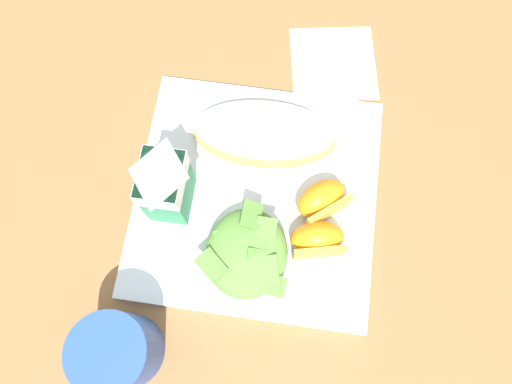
{
  "coord_description": "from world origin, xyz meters",
  "views": [
    {
      "loc": [
        -0.16,
        -0.02,
        0.55
      ],
      "look_at": [
        0.0,
        0.0,
        0.03
      ],
      "focal_mm": 33.3,
      "sensor_mm": 36.0,
      "label": 1
    }
  ],
  "objects_px": {
    "cheesy_pizza_bread": "(262,134)",
    "paper_napkin": "(333,63)",
    "white_plate": "(256,197)",
    "green_salad_pile": "(247,253)",
    "orange_wedge_middle": "(322,201)",
    "milk_carton": "(164,183)",
    "drinking_blue_cup": "(118,352)",
    "orange_wedge_front": "(317,240)"
  },
  "relations": [
    {
      "from": "milk_carton",
      "to": "drinking_blue_cup",
      "type": "bearing_deg",
      "value": 174.12
    },
    {
      "from": "milk_carton",
      "to": "green_salad_pile",
      "type": "bearing_deg",
      "value": -119.51
    },
    {
      "from": "white_plate",
      "to": "cheesy_pizza_bread",
      "type": "height_order",
      "value": "cheesy_pizza_bread"
    },
    {
      "from": "cheesy_pizza_bread",
      "to": "milk_carton",
      "type": "relative_size",
      "value": 1.58
    },
    {
      "from": "white_plate",
      "to": "green_salad_pile",
      "type": "distance_m",
      "value": 0.08
    },
    {
      "from": "orange_wedge_front",
      "to": "orange_wedge_middle",
      "type": "height_order",
      "value": "same"
    },
    {
      "from": "cheesy_pizza_bread",
      "to": "orange_wedge_front",
      "type": "distance_m",
      "value": 0.14
    },
    {
      "from": "green_salad_pile",
      "to": "drinking_blue_cup",
      "type": "bearing_deg",
      "value": 136.55
    },
    {
      "from": "cheesy_pizza_bread",
      "to": "paper_napkin",
      "type": "height_order",
      "value": "cheesy_pizza_bread"
    },
    {
      "from": "green_salad_pile",
      "to": "paper_napkin",
      "type": "height_order",
      "value": "green_salad_pile"
    },
    {
      "from": "cheesy_pizza_bread",
      "to": "orange_wedge_middle",
      "type": "distance_m",
      "value": 0.11
    },
    {
      "from": "milk_carton",
      "to": "orange_wedge_middle",
      "type": "distance_m",
      "value": 0.17
    },
    {
      "from": "paper_napkin",
      "to": "white_plate",
      "type": "bearing_deg",
      "value": 159.4
    },
    {
      "from": "milk_carton",
      "to": "paper_napkin",
      "type": "distance_m",
      "value": 0.29
    },
    {
      "from": "white_plate",
      "to": "drinking_blue_cup",
      "type": "height_order",
      "value": "drinking_blue_cup"
    },
    {
      "from": "milk_carton",
      "to": "orange_wedge_front",
      "type": "height_order",
      "value": "milk_carton"
    },
    {
      "from": "green_salad_pile",
      "to": "orange_wedge_middle",
      "type": "bearing_deg",
      "value": -47.0
    },
    {
      "from": "white_plate",
      "to": "orange_wedge_middle",
      "type": "bearing_deg",
      "value": -92.72
    },
    {
      "from": "paper_napkin",
      "to": "orange_wedge_front",
      "type": "bearing_deg",
      "value": 179.99
    },
    {
      "from": "white_plate",
      "to": "milk_carton",
      "type": "distance_m",
      "value": 0.12
    },
    {
      "from": "paper_napkin",
      "to": "orange_wedge_middle",
      "type": "bearing_deg",
      "value": -179.93
    },
    {
      "from": "green_salad_pile",
      "to": "milk_carton",
      "type": "relative_size",
      "value": 0.96
    },
    {
      "from": "milk_carton",
      "to": "orange_wedge_middle",
      "type": "height_order",
      "value": "milk_carton"
    },
    {
      "from": "orange_wedge_front",
      "to": "cheesy_pizza_bread",
      "type": "bearing_deg",
      "value": 33.53
    },
    {
      "from": "orange_wedge_middle",
      "to": "paper_napkin",
      "type": "xyz_separation_m",
      "value": [
        0.2,
        0.0,
        -0.03
      ]
    },
    {
      "from": "milk_carton",
      "to": "drinking_blue_cup",
      "type": "height_order",
      "value": "milk_carton"
    },
    {
      "from": "orange_wedge_front",
      "to": "white_plate",
      "type": "bearing_deg",
      "value": 57.37
    },
    {
      "from": "green_salad_pile",
      "to": "orange_wedge_front",
      "type": "height_order",
      "value": "green_salad_pile"
    },
    {
      "from": "green_salad_pile",
      "to": "milk_carton",
      "type": "bearing_deg",
      "value": 60.49
    },
    {
      "from": "green_salad_pile",
      "to": "orange_wedge_front",
      "type": "distance_m",
      "value": 0.08
    },
    {
      "from": "cheesy_pizza_bread",
      "to": "drinking_blue_cup",
      "type": "distance_m",
      "value": 0.28
    },
    {
      "from": "cheesy_pizza_bread",
      "to": "milk_carton",
      "type": "bearing_deg",
      "value": 134.19
    },
    {
      "from": "white_plate",
      "to": "orange_wedge_middle",
      "type": "relative_size",
      "value": 4.04
    },
    {
      "from": "orange_wedge_middle",
      "to": "green_salad_pile",
      "type": "bearing_deg",
      "value": 133.0
    },
    {
      "from": "milk_carton",
      "to": "paper_napkin",
      "type": "bearing_deg",
      "value": -37.69
    },
    {
      "from": "milk_carton",
      "to": "cheesy_pizza_bread",
      "type": "bearing_deg",
      "value": -45.81
    },
    {
      "from": "milk_carton",
      "to": "orange_wedge_front",
      "type": "bearing_deg",
      "value": -99.45
    },
    {
      "from": "drinking_blue_cup",
      "to": "cheesy_pizza_bread",
      "type": "bearing_deg",
      "value": -22.71
    },
    {
      "from": "white_plate",
      "to": "orange_wedge_middle",
      "type": "xyz_separation_m",
      "value": [
        -0.0,
        -0.08,
        0.03
      ]
    },
    {
      "from": "white_plate",
      "to": "milk_carton",
      "type": "xyz_separation_m",
      "value": [
        -0.02,
        0.09,
        0.07
      ]
    },
    {
      "from": "milk_carton",
      "to": "orange_wedge_middle",
      "type": "relative_size",
      "value": 1.59
    },
    {
      "from": "white_plate",
      "to": "green_salad_pile",
      "type": "xyz_separation_m",
      "value": [
        -0.07,
        -0.0,
        0.03
      ]
    }
  ]
}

